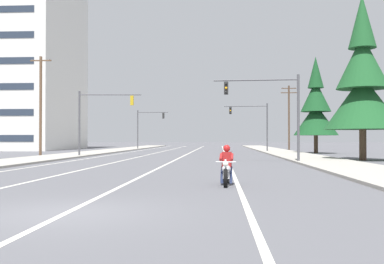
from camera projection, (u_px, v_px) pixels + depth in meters
ground_plane at (63, 213)px, 10.32m from camera, size 400.00×400.00×0.00m
lane_stripe_center at (191, 153)px, 55.24m from camera, size 0.16×100.00×0.01m
lane_stripe_left at (158, 152)px, 55.47m from camera, size 0.16×100.00×0.01m
lane_stripe_right at (225, 153)px, 54.99m from camera, size 0.16×100.00×0.01m
lane_stripe_far_left at (128, 152)px, 55.69m from camera, size 0.16×100.00×0.01m
sidewalk_kerb_right at (287, 154)px, 49.60m from camera, size 4.40×110.00×0.14m
sidewalk_kerb_left at (89, 153)px, 50.90m from camera, size 4.40×110.00×0.14m
motorcycle_with_rider at (226, 169)px, 16.55m from camera, size 0.70×2.19×1.46m
traffic_signal_near_right at (273, 104)px, 32.11m from camera, size 6.03×0.52×6.20m
traffic_signal_near_left at (98, 113)px, 42.99m from camera, size 5.93×0.61×6.20m
traffic_signal_mid_right at (254, 119)px, 58.05m from camera, size 5.57×0.49×6.20m
traffic_signal_mid_left at (146, 123)px, 71.78m from camera, size 4.91×0.37×6.20m
utility_pole_left_near at (41, 104)px, 43.92m from camera, size 2.08×0.26×9.65m
utility_pole_right_far at (289, 115)px, 67.23m from camera, size 2.37×0.26×9.53m
conifer_tree_right_verge_near at (362, 84)px, 35.52m from camera, size 5.91×5.91×13.00m
conifer_tree_right_verge_far at (316, 109)px, 52.53m from camera, size 5.08×5.08×11.19m
apartment_building_far_left_block at (7, 48)px, 71.12m from camera, size 20.09×19.74×31.70m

